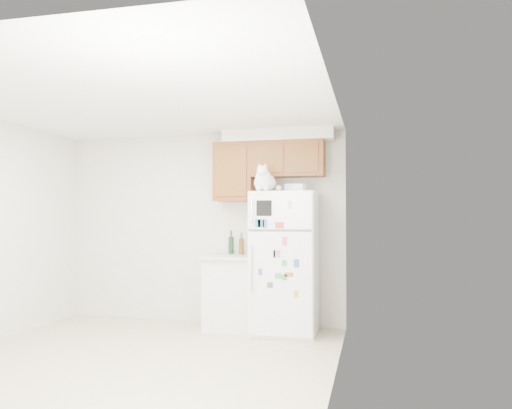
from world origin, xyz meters
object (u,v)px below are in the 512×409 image
(refrigerator, at_px, (285,262))
(storage_box_front, at_px, (299,188))
(bottle_green, at_px, (231,242))
(bottle_amber, at_px, (241,244))
(base_counter, at_px, (232,292))
(cat, at_px, (265,181))
(storage_box_back, at_px, (294,188))

(refrigerator, relative_size, storage_box_front, 11.33)
(bottle_green, distance_m, bottle_amber, 0.17)
(base_counter, xyz_separation_m, bottle_amber, (0.09, 0.10, 0.60))
(base_counter, distance_m, cat, 1.48)
(bottle_green, relative_size, bottle_amber, 1.08)
(cat, xyz_separation_m, storage_box_back, (0.30, 0.28, -0.07))
(storage_box_front, bearing_deg, base_counter, -176.01)
(refrigerator, xyz_separation_m, bottle_amber, (-0.60, 0.18, 0.21))
(refrigerator, xyz_separation_m, storage_box_front, (0.18, -0.09, 0.89))
(refrigerator, xyz_separation_m, bottle_green, (-0.75, 0.24, 0.22))
(base_counter, height_order, bottle_green, bottle_green)
(base_counter, relative_size, bottle_green, 3.04)
(base_counter, xyz_separation_m, cat, (0.49, -0.31, 1.36))
(bottle_green, xyz_separation_m, bottle_amber, (0.16, -0.07, -0.01))
(base_counter, height_order, cat, cat)
(storage_box_back, xyz_separation_m, bottle_green, (-0.85, 0.20, -0.68))
(cat, bearing_deg, base_counter, 147.65)
(base_counter, distance_m, storage_box_front, 1.56)
(bottle_green, height_order, bottle_amber, bottle_green)
(cat, bearing_deg, bottle_amber, 133.66)
(storage_box_back, height_order, bottle_green, storage_box_back)
(refrigerator, distance_m, bottle_amber, 0.65)
(refrigerator, relative_size, cat, 3.70)
(storage_box_front, height_order, bottle_green, storage_box_front)
(cat, height_order, bottle_green, cat)
(base_counter, distance_m, bottle_amber, 0.61)
(cat, relative_size, bottle_amber, 1.64)
(base_counter, relative_size, storage_box_front, 6.13)
(cat, distance_m, bottle_amber, 0.95)
(storage_box_front, distance_m, bottle_green, 1.20)
(refrigerator, distance_m, storage_box_back, 0.91)
(bottle_amber, bearing_deg, base_counter, -132.79)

